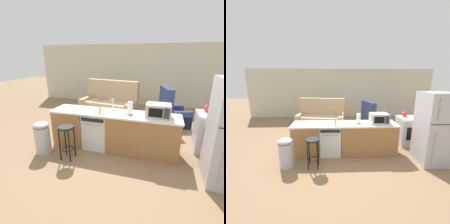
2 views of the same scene
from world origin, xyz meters
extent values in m
plane|color=#896B4C|center=(0.00, 0.00, 0.00)|extent=(24.00, 24.00, 0.00)
cube|color=beige|center=(0.30, 4.20, 1.30)|extent=(10.00, 0.06, 2.60)
cube|color=#9E6B3D|center=(-0.93, 0.00, 0.43)|extent=(0.75, 0.62, 0.86)
cube|color=#9E6B3D|center=(0.83, 0.00, 0.43)|extent=(1.55, 0.62, 0.86)
cube|color=white|center=(0.15, 0.00, 0.88)|extent=(2.94, 0.66, 0.04)
cube|color=#3F2A18|center=(0.15, 0.00, 0.04)|extent=(2.86, 0.56, 0.08)
cube|color=silver|center=(-0.25, 0.00, 0.42)|extent=(0.58, 0.58, 0.84)
cube|color=black|center=(-0.25, -0.30, 0.78)|extent=(0.52, 0.01, 0.08)
cylinder|color=#B2B2B7|center=(-0.25, -0.31, 0.68)|extent=(0.44, 0.02, 0.02)
cube|color=#B7B7BC|center=(2.35, 0.55, 0.42)|extent=(0.76, 0.64, 0.85)
cube|color=black|center=(2.35, 0.22, 0.47)|extent=(0.53, 0.01, 0.43)
cylinder|color=silver|center=(2.35, 0.20, 0.70)|extent=(0.61, 0.03, 0.03)
cube|color=silver|center=(2.35, 0.55, 0.88)|extent=(0.76, 0.64, 0.05)
torus|color=black|center=(2.18, 0.42, 0.89)|extent=(0.16, 0.16, 0.01)
torus|color=black|center=(2.52, 0.42, 0.89)|extent=(0.16, 0.16, 0.01)
torus|color=black|center=(2.18, 0.68, 0.89)|extent=(0.16, 0.16, 0.01)
torus|color=black|center=(2.52, 0.68, 0.89)|extent=(0.16, 0.16, 0.01)
cube|color=#B7B7BC|center=(2.35, -0.55, 0.91)|extent=(0.72, 0.70, 1.82)
cylinder|color=#B2B2B7|center=(2.15, -0.92, 1.47)|extent=(0.02, 0.02, 0.48)
cylinder|color=#B2B2B7|center=(2.15, -0.92, 0.56)|extent=(0.02, 0.02, 0.79)
cube|color=black|center=(2.35, -0.90, 1.13)|extent=(0.68, 0.01, 0.01)
cube|color=#B7B7BC|center=(1.12, 0.00, 1.04)|extent=(0.50, 0.36, 0.28)
cube|color=black|center=(1.07, -0.18, 1.04)|extent=(0.27, 0.01, 0.18)
cube|color=#2D2D33|center=(1.29, -0.18, 1.04)|extent=(0.11, 0.01, 0.21)
cylinder|color=silver|center=(0.11, 0.12, 0.92)|extent=(0.07, 0.07, 0.03)
cylinder|color=silver|center=(0.11, 0.12, 1.06)|extent=(0.02, 0.02, 0.26)
cylinder|color=silver|center=(0.11, 0.05, 1.19)|extent=(0.02, 0.14, 0.02)
cylinder|color=#4C4C51|center=(0.53, -0.04, 0.91)|extent=(0.14, 0.14, 0.01)
cylinder|color=white|center=(0.53, -0.04, 1.05)|extent=(0.11, 0.11, 0.27)
cylinder|color=yellow|center=(-0.11, -0.17, 0.97)|extent=(0.06, 0.06, 0.14)
cylinder|color=black|center=(-0.11, -0.17, 1.06)|extent=(0.02, 0.02, 0.04)
sphere|color=red|center=(2.18, 0.68, 0.99)|extent=(0.17, 0.17, 0.17)
sphere|color=black|center=(2.18, 0.68, 1.08)|extent=(0.03, 0.03, 0.03)
cone|color=red|center=(2.26, 0.68, 1.00)|extent=(0.08, 0.04, 0.06)
cylinder|color=black|center=(-0.67, -0.69, 0.72)|extent=(0.32, 0.32, 0.04)
cylinder|color=black|center=(-0.78, -0.80, 0.35)|extent=(0.03, 0.03, 0.70)
cylinder|color=black|center=(-0.55, -0.80, 0.35)|extent=(0.03, 0.03, 0.70)
cylinder|color=black|center=(-0.78, -0.58, 0.35)|extent=(0.03, 0.03, 0.70)
cylinder|color=black|center=(-0.55, -0.58, 0.35)|extent=(0.03, 0.03, 0.70)
torus|color=black|center=(-0.67, -0.69, 0.22)|extent=(0.25, 0.25, 0.02)
cylinder|color=#B7B7BC|center=(-1.33, -0.64, 0.31)|extent=(0.34, 0.34, 0.62)
ellipsoid|color=#B7B7BC|center=(-1.33, -0.64, 0.67)|extent=(0.35, 0.35, 0.14)
cube|color=tan|center=(-0.69, 2.21, 0.21)|extent=(2.12, 1.22, 0.42)
cube|color=tan|center=(-0.64, 2.53, 0.64)|extent=(2.01, 0.57, 1.27)
cube|color=tan|center=(-1.58, 2.35, 0.31)|extent=(0.35, 0.92, 0.62)
cube|color=tan|center=(0.19, 2.06, 0.31)|extent=(0.35, 0.92, 0.62)
cube|color=beige|center=(-1.24, 2.25, 0.48)|extent=(0.66, 0.71, 0.12)
cube|color=beige|center=(-0.70, 2.16, 0.48)|extent=(0.66, 0.71, 0.12)
cube|color=beige|center=(-0.16, 2.07, 0.48)|extent=(0.66, 0.71, 0.12)
cube|color=navy|center=(1.57, 2.00, 0.20)|extent=(1.01, 1.05, 0.40)
cube|color=navy|center=(1.28, 1.92, 0.60)|extent=(0.44, 0.87, 1.20)
cube|color=navy|center=(1.67, 1.67, 0.28)|extent=(0.81, 0.39, 0.55)
cube|color=navy|center=(1.47, 2.33, 0.28)|extent=(0.81, 0.39, 0.55)
camera|label=1|loc=(1.20, -3.58, 2.13)|focal=28.00mm
camera|label=2|loc=(-0.19, -4.01, 2.16)|focal=24.00mm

